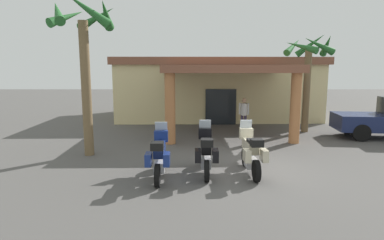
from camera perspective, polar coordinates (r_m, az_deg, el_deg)
ground_plane at (r=11.32m, az=8.70°, el=-8.23°), size 80.00×80.00×0.00m
motel_building at (r=22.53m, az=4.15°, el=5.76°), size 13.20×12.55×3.96m
motorcycle_blue at (r=10.07m, az=-5.70°, el=-6.21°), size 0.71×2.21×1.61m
motorcycle_black at (r=10.44m, az=2.41°, el=-5.63°), size 0.70×2.21×1.61m
motorcycle_cream at (r=10.59m, az=10.21°, el=-5.56°), size 0.72×2.21×1.61m
pedestrian at (r=17.31m, az=8.99°, el=1.32°), size 0.50×0.32×1.77m
palm_tree_near_portico at (r=17.98m, az=19.63°, el=9.65°), size 2.49×2.63×5.19m
palm_tree_roadside at (r=13.03m, az=-18.24°, el=12.59°), size 2.51×2.54×5.94m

